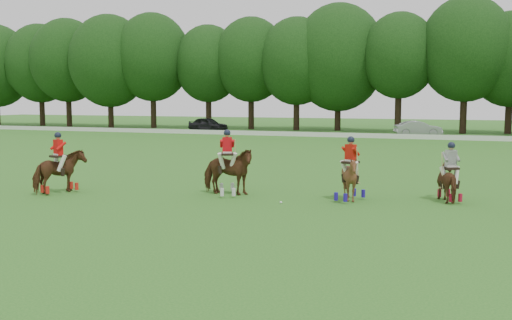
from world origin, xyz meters
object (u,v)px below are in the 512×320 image
(polo_red_c, at_px, (350,178))
(polo_ball, at_px, (281,202))
(car_left, at_px, (208,124))
(polo_red_b, at_px, (227,171))
(polo_stripe_a, at_px, (450,181))
(car_mid, at_px, (418,128))
(polo_red_a, at_px, (59,171))

(polo_red_c, bearing_deg, polo_ball, -147.67)
(car_left, xyz_separation_m, polo_red_b, (18.77, -38.19, 0.13))
(polo_red_c, relative_size, polo_stripe_a, 1.09)
(polo_red_b, distance_m, polo_stripe_a, 8.12)
(polo_red_b, height_order, polo_red_c, polo_red_b)
(car_mid, distance_m, polo_red_c, 37.83)
(polo_stripe_a, xyz_separation_m, polo_ball, (-5.51, -2.53, -0.71))
(car_mid, relative_size, polo_stripe_a, 2.13)
(polo_red_a, xyz_separation_m, polo_red_c, (10.90, 2.24, -0.03))
(car_left, relative_size, polo_red_b, 1.86)
(polo_ball, bearing_deg, polo_red_b, 158.08)
(car_left, bearing_deg, polo_stripe_a, -131.96)
(car_left, bearing_deg, polo_ball, -139.63)
(car_mid, relative_size, polo_red_a, 1.91)
(polo_red_a, distance_m, polo_ball, 8.83)
(polo_red_b, bearing_deg, car_mid, 84.13)
(car_mid, xyz_separation_m, polo_red_c, (0.69, -37.82, 0.09))
(polo_red_c, height_order, polo_ball, polo_red_c)
(car_mid, height_order, polo_red_c, polo_red_c)
(car_left, height_order, car_mid, car_left)
(car_mid, relative_size, polo_ball, 50.15)
(car_left, relative_size, polo_red_a, 1.95)
(car_left, distance_m, polo_red_b, 42.56)
(polo_red_a, bearing_deg, polo_ball, 5.69)
(polo_red_b, bearing_deg, polo_stripe_a, 10.95)
(polo_red_b, xyz_separation_m, polo_red_c, (4.62, 0.37, -0.08))
(polo_red_b, bearing_deg, car_left, 116.17)
(car_mid, height_order, polo_ball, car_mid)
(polo_red_b, bearing_deg, polo_red_c, 4.62)
(polo_red_a, xyz_separation_m, polo_red_b, (6.28, 1.86, 0.06))
(polo_red_b, bearing_deg, polo_red_a, -163.49)
(car_left, height_order, polo_red_a, polo_red_a)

